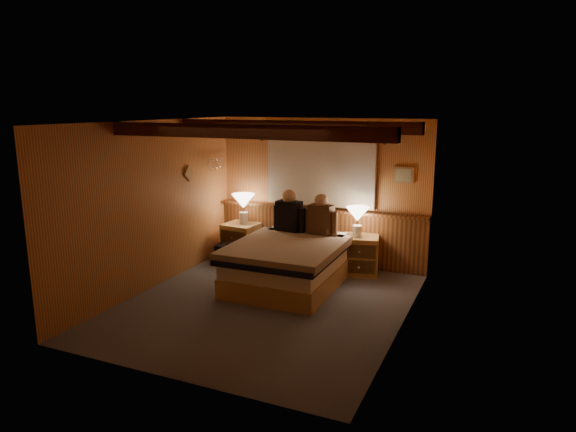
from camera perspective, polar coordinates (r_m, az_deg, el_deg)
The scene contains 19 objects.
floor at distance 6.98m, azimuth -2.42°, elevation -9.69°, with size 4.20×4.20×0.00m, color #555965.
ceiling at distance 6.47m, azimuth -2.62°, elevation 10.42°, with size 4.20×4.20×0.00m, color #BD7B47.
wall_back at distance 8.52m, azimuth 3.71°, elevation 2.75°, with size 3.60×3.60×0.00m, color #DB8C4E.
wall_left at distance 7.57m, azimuth -14.84°, elevation 1.15°, with size 4.20×4.20×0.00m, color #DB8C4E.
wall_right at distance 6.07m, azimuth 12.95°, elevation -1.48°, with size 4.20×4.20×0.00m, color #DB8C4E.
wall_front at distance 4.89m, azimuth -13.45°, elevation -4.85°, with size 3.60×3.60×0.00m, color #DB8C4E.
wainscot at distance 8.61m, azimuth 3.50°, elevation -2.01°, with size 3.60×0.23×0.94m.
curtain_window at distance 8.41m, azimuth 3.58°, elevation 4.83°, with size 2.18×0.09×1.11m.
ceiling_beams at distance 6.61m, azimuth -2.03°, elevation 9.68°, with size 3.60×1.65×0.16m.
coat_rail at distance 8.73m, azimuth -8.17°, elevation 5.98°, with size 0.05×0.55×0.24m.
framed_print at distance 8.09m, azimuth 12.74°, elevation 4.47°, with size 0.30×0.04×0.25m.
bed at distance 7.52m, azimuth 0.06°, elevation -5.28°, with size 1.52×1.93×0.65m.
nightstand_left at distance 8.90m, azimuth -5.26°, elevation -2.77°, with size 0.59×0.54×0.61m.
nightstand_right at distance 8.14m, azimuth 8.03°, elevation -4.30°, with size 0.64×0.60×0.60m.
lamp_left at distance 8.79m, azimuth -4.99°, elevation 1.47°, with size 0.39×0.39×0.51m.
lamp_right at distance 7.96m, azimuth 7.72°, elevation 0.01°, with size 0.36×0.36×0.47m.
person_left at distance 8.07m, azimuth 0.11°, elevation 0.24°, with size 0.56×0.27×0.68m.
person_right at distance 7.88m, azimuth 3.70°, elevation -0.17°, with size 0.54×0.25×0.66m.
duffel_bag at distance 8.67m, azimuth -6.19°, elevation -4.16°, with size 0.57×0.39×0.38m.
Camera 1 is at (2.86, -5.80, 2.61)m, focal length 32.00 mm.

